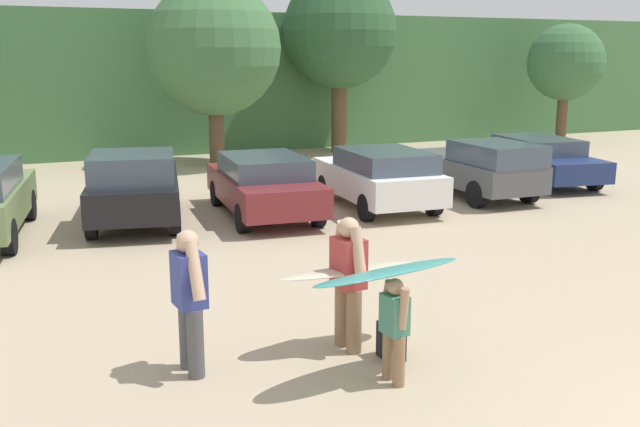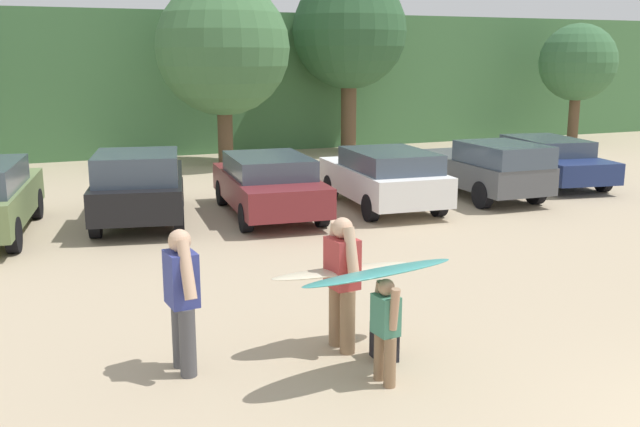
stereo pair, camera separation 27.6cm
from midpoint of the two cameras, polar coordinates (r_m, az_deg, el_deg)
hillside_ridge at (r=32.97m, az=-11.81°, el=10.42°), size 108.00×12.00×5.23m
tree_far_right at (r=24.27m, az=-7.39°, el=12.87°), size 4.40×4.40×6.08m
tree_center_right at (r=27.61m, az=2.64°, el=14.20°), size 4.27×4.27×6.65m
tree_center at (r=31.67m, az=20.04°, el=11.17°), size 3.12×3.12×4.92m
parked_car_black at (r=16.28m, az=-13.69°, el=2.21°), size 2.72×4.72×1.64m
parked_car_maroon at (r=16.59m, az=-3.66°, el=2.41°), size 2.26×4.62×1.40m
parked_car_white at (r=17.43m, az=5.55°, el=2.96°), size 2.20×4.27×1.45m
parked_car_dark_gray at (r=19.14m, az=13.28°, el=3.58°), size 1.90×4.46×1.52m
parked_car_navy at (r=21.78m, az=18.00°, el=4.12°), size 2.52×4.68×1.31m
person_adult at (r=8.95m, az=2.65°, el=-4.97°), size 0.35×0.77×1.71m
person_child at (r=8.15m, az=6.20°, el=-8.81°), size 0.25×0.52×1.24m
person_companion at (r=8.44m, az=-9.99°, el=-6.20°), size 0.35×0.82×1.72m
surfboard_cream at (r=9.02m, az=2.63°, el=-4.57°), size 1.87×0.53×0.13m
surfboard_teal at (r=8.07m, az=5.73°, el=-4.69°), size 2.08×0.91×0.18m
backpack_dropped at (r=8.94m, az=6.03°, el=-10.09°), size 0.24×0.34×0.45m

